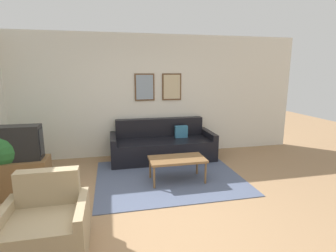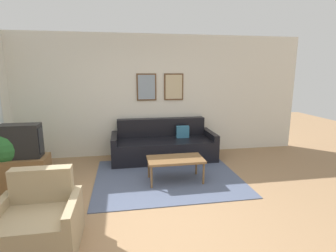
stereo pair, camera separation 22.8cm
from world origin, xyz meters
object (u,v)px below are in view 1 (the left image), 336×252
tv (21,143)px  armchair (46,227)px  couch (162,146)px  potted_plant_tall (4,149)px  coffee_table (177,160)px

tv → armchair: bearing=-67.2°
tv → armchair: tv is taller
armchair → couch: bearing=60.1°
couch → potted_plant_tall: size_ratio=2.03×
coffee_table → tv: tv is taller
coffee_table → tv: bearing=179.9°
couch → potted_plant_tall: potted_plant_tall is taller
couch → tv: bearing=-152.8°
coffee_table → potted_plant_tall: (-2.71, 0.14, 0.34)m
armchair → potted_plant_tall: size_ratio=0.78×
couch → coffee_table: bearing=-89.3°
coffee_table → armchair: 2.33m
couch → potted_plant_tall: bearing=-157.7°
couch → potted_plant_tall: (-2.70, -1.11, 0.42)m
couch → armchair: size_ratio=2.60×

